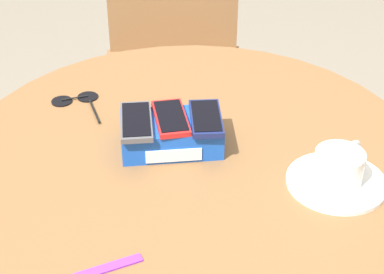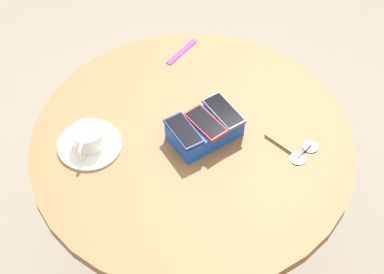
{
  "view_description": "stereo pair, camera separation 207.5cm",
  "coord_description": "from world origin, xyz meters",
  "px_view_note": "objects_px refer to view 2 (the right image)",
  "views": [
    {
      "loc": [
        -0.36,
        -0.9,
        1.44
      ],
      "look_at": [
        0.0,
        0.0,
        0.8
      ],
      "focal_mm": 60.0,
      "sensor_mm": 36.0,
      "label": 1
    },
    {
      "loc": [
        0.8,
        0.69,
        2.09
      ],
      "look_at": [
        0.0,
        0.0,
        0.8
      ],
      "focal_mm": 60.0,
      "sensor_mm": 36.0,
      "label": 2
    }
  ],
  "objects_px": {
    "phone_red": "(205,123)",
    "phone_navy": "(184,131)",
    "round_table": "(192,172)",
    "sunglasses": "(301,152)",
    "saucer": "(90,145)",
    "coffee_cup": "(88,138)",
    "lanyard_strap": "(182,52)",
    "phone_box": "(205,130)",
    "phone_gray": "(224,111)"
  },
  "relations": [
    {
      "from": "phone_red",
      "to": "phone_navy",
      "type": "bearing_deg",
      "value": -22.41
    },
    {
      "from": "round_table",
      "to": "sunglasses",
      "type": "bearing_deg",
      "value": 123.86
    },
    {
      "from": "phone_navy",
      "to": "saucer",
      "type": "relative_size",
      "value": 0.76
    },
    {
      "from": "coffee_cup",
      "to": "lanyard_strap",
      "type": "xyz_separation_m",
      "value": [
        -0.43,
        -0.05,
        -0.04
      ]
    },
    {
      "from": "phone_navy",
      "to": "sunglasses",
      "type": "bearing_deg",
      "value": 126.74
    },
    {
      "from": "phone_box",
      "to": "phone_navy",
      "type": "xyz_separation_m",
      "value": [
        0.06,
        -0.02,
        0.03
      ]
    },
    {
      "from": "round_table",
      "to": "phone_red",
      "type": "height_order",
      "value": "phone_red"
    },
    {
      "from": "phone_gray",
      "to": "saucer",
      "type": "relative_size",
      "value": 0.8
    },
    {
      "from": "lanyard_strap",
      "to": "coffee_cup",
      "type": "bearing_deg",
      "value": 7.02
    },
    {
      "from": "phone_gray",
      "to": "sunglasses",
      "type": "distance_m",
      "value": 0.23
    },
    {
      "from": "phone_gray",
      "to": "lanyard_strap",
      "type": "distance_m",
      "value": 0.31
    },
    {
      "from": "phone_box",
      "to": "saucer",
      "type": "distance_m",
      "value": 0.3
    },
    {
      "from": "phone_gray",
      "to": "phone_navy",
      "type": "bearing_deg",
      "value": -16.26
    },
    {
      "from": "phone_gray",
      "to": "lanyard_strap",
      "type": "xyz_separation_m",
      "value": [
        -0.14,
        -0.27,
        -0.06
      ]
    },
    {
      "from": "phone_gray",
      "to": "phone_navy",
      "type": "xyz_separation_m",
      "value": [
        0.12,
        -0.03,
        0.0
      ]
    },
    {
      "from": "lanyard_strap",
      "to": "sunglasses",
      "type": "distance_m",
      "value": 0.49
    },
    {
      "from": "saucer",
      "to": "sunglasses",
      "type": "xyz_separation_m",
      "value": [
        -0.34,
        0.43,
        -0.0
      ]
    },
    {
      "from": "coffee_cup",
      "to": "lanyard_strap",
      "type": "relative_size",
      "value": 0.82
    },
    {
      "from": "phone_gray",
      "to": "lanyard_strap",
      "type": "height_order",
      "value": "phone_gray"
    },
    {
      "from": "phone_box",
      "to": "phone_gray",
      "type": "distance_m",
      "value": 0.07
    },
    {
      "from": "lanyard_strap",
      "to": "sunglasses",
      "type": "height_order",
      "value": "sunglasses"
    },
    {
      "from": "phone_gray",
      "to": "phone_red",
      "type": "height_order",
      "value": "same"
    },
    {
      "from": "phone_box",
      "to": "lanyard_strap",
      "type": "bearing_deg",
      "value": -128.22
    },
    {
      "from": "round_table",
      "to": "saucer",
      "type": "xyz_separation_m",
      "value": [
        0.19,
        -0.19,
        0.14
      ]
    },
    {
      "from": "phone_navy",
      "to": "phone_gray",
      "type": "bearing_deg",
      "value": 163.74
    },
    {
      "from": "phone_gray",
      "to": "sunglasses",
      "type": "height_order",
      "value": "phone_gray"
    },
    {
      "from": "phone_red",
      "to": "phone_navy",
      "type": "relative_size",
      "value": 0.98
    },
    {
      "from": "phone_gray",
      "to": "coffee_cup",
      "type": "relative_size",
      "value": 1.26
    },
    {
      "from": "phone_gray",
      "to": "phone_box",
      "type": "bearing_deg",
      "value": -13.13
    },
    {
      "from": "phone_red",
      "to": "phone_navy",
      "type": "xyz_separation_m",
      "value": [
        0.06,
        -0.02,
        0.0
      ]
    },
    {
      "from": "round_table",
      "to": "lanyard_strap",
      "type": "xyz_separation_m",
      "value": [
        -0.24,
        -0.25,
        0.14
      ]
    },
    {
      "from": "phone_gray",
      "to": "saucer",
      "type": "xyz_separation_m",
      "value": [
        0.28,
        -0.22,
        -0.06
      ]
    },
    {
      "from": "phone_gray",
      "to": "phone_red",
      "type": "relative_size",
      "value": 1.07
    },
    {
      "from": "phone_red",
      "to": "saucer",
      "type": "xyz_separation_m",
      "value": [
        0.22,
        -0.21,
        -0.06
      ]
    },
    {
      "from": "round_table",
      "to": "lanyard_strap",
      "type": "relative_size",
      "value": 6.59
    },
    {
      "from": "sunglasses",
      "to": "lanyard_strap",
      "type": "bearing_deg",
      "value": -99.38
    },
    {
      "from": "phone_red",
      "to": "round_table",
      "type": "bearing_deg",
      "value": -25.14
    },
    {
      "from": "phone_red",
      "to": "lanyard_strap",
      "type": "height_order",
      "value": "phone_red"
    },
    {
      "from": "phone_red",
      "to": "coffee_cup",
      "type": "relative_size",
      "value": 1.18
    },
    {
      "from": "round_table",
      "to": "saucer",
      "type": "bearing_deg",
      "value": -46.42
    },
    {
      "from": "sunglasses",
      "to": "phone_gray",
      "type": "bearing_deg",
      "value": -73.12
    },
    {
      "from": "phone_red",
      "to": "lanyard_strap",
      "type": "xyz_separation_m",
      "value": [
        -0.21,
        -0.26,
        -0.06
      ]
    },
    {
      "from": "coffee_cup",
      "to": "sunglasses",
      "type": "xyz_separation_m",
      "value": [
        -0.35,
        0.43,
        -0.03
      ]
    },
    {
      "from": "phone_navy",
      "to": "coffee_cup",
      "type": "distance_m",
      "value": 0.25
    },
    {
      "from": "phone_gray",
      "to": "coffee_cup",
      "type": "xyz_separation_m",
      "value": [
        0.28,
        -0.22,
        -0.02
      ]
    },
    {
      "from": "phone_box",
      "to": "phone_gray",
      "type": "height_order",
      "value": "phone_gray"
    },
    {
      "from": "phone_box",
      "to": "saucer",
      "type": "bearing_deg",
      "value": -43.21
    },
    {
      "from": "phone_navy",
      "to": "lanyard_strap",
      "type": "bearing_deg",
      "value": -137.91
    },
    {
      "from": "phone_navy",
      "to": "sunglasses",
      "type": "relative_size",
      "value": 0.96
    },
    {
      "from": "saucer",
      "to": "coffee_cup",
      "type": "bearing_deg",
      "value": 28.49
    }
  ]
}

